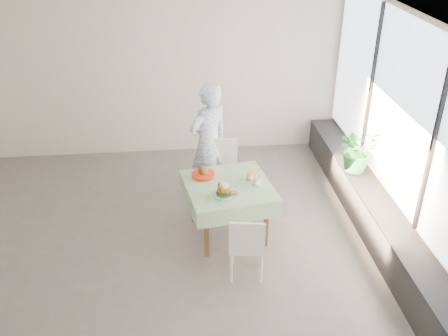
{
  "coord_description": "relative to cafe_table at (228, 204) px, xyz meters",
  "views": [
    {
      "loc": [
        0.3,
        -5.33,
        3.94
      ],
      "look_at": [
        0.85,
        0.03,
        0.96
      ],
      "focal_mm": 40.0,
      "sensor_mm": 36.0,
      "label": 1
    }
  ],
  "objects": [
    {
      "name": "juice_cup_orange",
      "position": [
        0.28,
        0.09,
        0.34
      ],
      "size": [
        0.1,
        0.1,
        0.27
      ],
      "color": "white",
      "rests_on": "cafe_table"
    },
    {
      "name": "wall_front",
      "position": [
        -0.9,
        -2.48,
        0.94
      ],
      "size": [
        6.0,
        0.02,
        2.8
      ],
      "primitive_type": "cube",
      "color": "silver",
      "rests_on": "ground"
    },
    {
      "name": "main_dish",
      "position": [
        -0.06,
        -0.24,
        0.34
      ],
      "size": [
        0.34,
        0.34,
        0.17
      ],
      "color": "white",
      "rests_on": "cafe_table"
    },
    {
      "name": "second_dish",
      "position": [
        -0.3,
        0.24,
        0.32
      ],
      "size": [
        0.3,
        0.3,
        0.14
      ],
      "color": "red",
      "rests_on": "cafe_table"
    },
    {
      "name": "chair_near",
      "position": [
        0.13,
        -0.82,
        -0.2
      ],
      "size": [
        0.46,
        0.46,
        0.84
      ],
      "color": "white",
      "rests_on": "ground"
    },
    {
      "name": "cafe_table",
      "position": [
        0.0,
        0.0,
        0.0
      ],
      "size": [
        1.2,
        1.2,
        0.74
      ],
      "color": "brown",
      "rests_on": "ground"
    },
    {
      "name": "wall_right",
      "position": [
        2.1,
        0.02,
        0.94
      ],
      "size": [
        0.02,
        5.0,
        2.8
      ],
      "primitive_type": "cube",
      "color": "silver",
      "rests_on": "ground"
    },
    {
      "name": "window_ledge",
      "position": [
        1.9,
        0.02,
        -0.21
      ],
      "size": [
        0.4,
        4.8,
        0.5
      ],
      "primitive_type": "cube",
      "color": "black",
      "rests_on": "ground"
    },
    {
      "name": "potted_plant",
      "position": [
        1.88,
        0.62,
        0.37
      ],
      "size": [
        0.65,
        0.58,
        0.65
      ],
      "primitive_type": "imported",
      "rotation": [
        0.0,
        0.0,
        0.14
      ],
      "color": "#256F33",
      "rests_on": "window_ledge"
    },
    {
      "name": "window_pane",
      "position": [
        2.07,
        0.02,
        1.19
      ],
      "size": [
        0.01,
        4.8,
        2.18
      ],
      "primitive_type": "cube",
      "color": "#D1E0F9",
      "rests_on": "ground"
    },
    {
      "name": "wall_back",
      "position": [
        -0.9,
        2.52,
        0.94
      ],
      "size": [
        6.0,
        0.02,
        2.8
      ],
      "primitive_type": "cube",
      "color": "silver",
      "rests_on": "ground"
    },
    {
      "name": "diner",
      "position": [
        -0.17,
        0.95,
        0.41
      ],
      "size": [
        0.76,
        0.69,
        1.74
      ],
      "primitive_type": "imported",
      "rotation": [
        0.0,
        0.0,
        3.72
      ],
      "color": "#93B6EB",
      "rests_on": "ground"
    },
    {
      "name": "juice_cup_lemonade",
      "position": [
        0.35,
        -0.05,
        0.35
      ],
      "size": [
        0.1,
        0.1,
        0.28
      ],
      "color": "white",
      "rests_on": "cafe_table"
    },
    {
      "name": "ceiling",
      "position": [
        -0.9,
        0.02,
        2.34
      ],
      "size": [
        6.0,
        6.0,
        0.0
      ],
      "primitive_type": "plane",
      "rotation": [
        3.14,
        0.0,
        0.0
      ],
      "color": "white",
      "rests_on": "ground"
    },
    {
      "name": "floor",
      "position": [
        -0.9,
        0.02,
        -0.46
      ],
      "size": [
        6.0,
        6.0,
        0.0
      ],
      "primitive_type": "plane",
      "color": "#5C5957",
      "rests_on": "ground"
    },
    {
      "name": "chair_far",
      "position": [
        -0.02,
        0.7,
        -0.16
      ],
      "size": [
        0.5,
        0.5,
        0.96
      ],
      "color": "white",
      "rests_on": "ground"
    }
  ]
}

